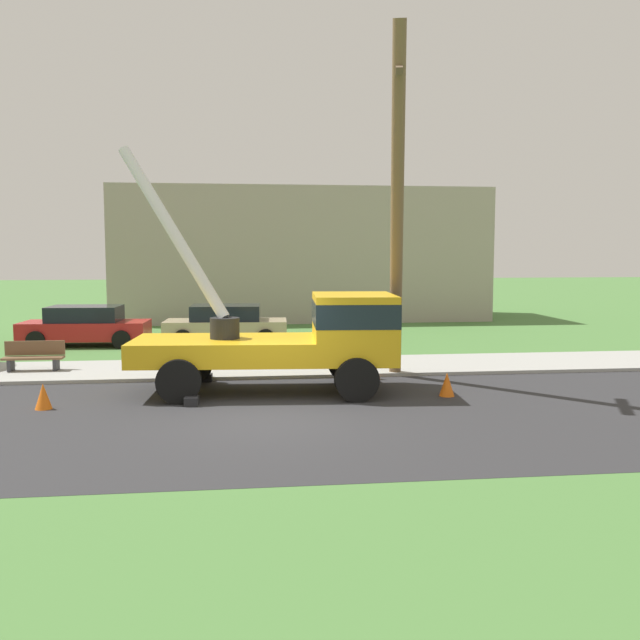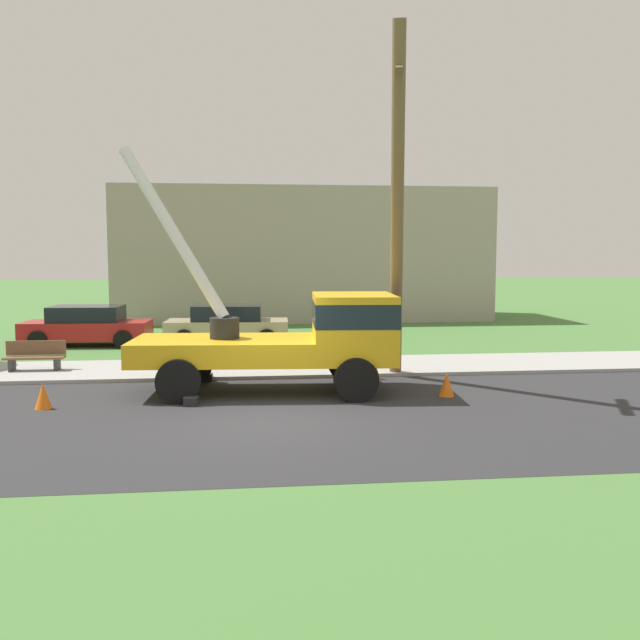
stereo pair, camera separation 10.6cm
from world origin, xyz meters
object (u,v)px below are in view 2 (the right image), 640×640
at_px(traffic_cone_ahead, 447,384).
at_px(parked_sedan_red, 87,326).
at_px(park_bench, 35,357).
at_px(traffic_cone_behind, 43,396).
at_px(parked_sedan_tan, 227,324).
at_px(traffic_cone_curbside, 374,369).
at_px(leaning_utility_pole, 397,208).
at_px(utility_truck, 299,334).

height_order(traffic_cone_ahead, parked_sedan_red, parked_sedan_red).
xyz_separation_m(traffic_cone_ahead, park_bench, (-10.41, 4.31, 0.18)).
relative_size(traffic_cone_behind, parked_sedan_tan, 0.12).
xyz_separation_m(traffic_cone_curbside, park_bench, (-9.14, 1.97, 0.18)).
bearing_deg(traffic_cone_ahead, park_bench, 157.49).
distance_m(traffic_cone_ahead, traffic_cone_curbside, 2.67).
bearing_deg(traffic_cone_curbside, traffic_cone_behind, -161.35).
xyz_separation_m(leaning_utility_pole, traffic_cone_ahead, (0.86, -1.60, -4.17)).
bearing_deg(leaning_utility_pole, park_bench, 164.11).
distance_m(leaning_utility_pole, traffic_cone_behind, 9.33).
height_order(parked_sedan_red, park_bench, parked_sedan_red).
bearing_deg(leaning_utility_pole, utility_truck, -165.98).
height_order(utility_truck, parked_sedan_tan, utility_truck).
relative_size(utility_truck, traffic_cone_curbside, 12.04).
relative_size(traffic_cone_ahead, parked_sedan_tan, 0.12).
relative_size(traffic_cone_curbside, parked_sedan_tan, 0.12).
height_order(traffic_cone_curbside, parked_sedan_tan, parked_sedan_tan).
height_order(traffic_cone_ahead, traffic_cone_behind, same).
distance_m(traffic_cone_ahead, park_bench, 11.27).
distance_m(leaning_utility_pole, parked_sedan_tan, 10.18).
distance_m(traffic_cone_curbside, parked_sedan_tan, 8.62).
distance_m(utility_truck, parked_sedan_tan, 9.24).
bearing_deg(parked_sedan_tan, traffic_cone_ahead, -62.47).
xyz_separation_m(utility_truck, parked_sedan_red, (-6.85, 9.19, -0.70)).
relative_size(traffic_cone_curbside, park_bench, 0.35).
height_order(traffic_cone_behind, traffic_cone_curbside, same).
bearing_deg(traffic_cone_curbside, parked_sedan_tan, 117.23).
distance_m(parked_sedan_red, parked_sedan_tan, 5.00).
bearing_deg(park_bench, parked_sedan_red, 88.05).
relative_size(traffic_cone_behind, park_bench, 0.35).
height_order(traffic_cone_ahead, parked_sedan_tan, parked_sedan_tan).
bearing_deg(leaning_utility_pole, traffic_cone_ahead, -61.79).
bearing_deg(parked_sedan_red, traffic_cone_curbside, -41.17).
relative_size(utility_truck, traffic_cone_ahead, 12.04).
distance_m(utility_truck, leaning_utility_pole, 3.99).
xyz_separation_m(parked_sedan_red, parked_sedan_tan, (5.00, -0.16, 0.00)).
distance_m(traffic_cone_behind, parked_sedan_tan, 10.94).
bearing_deg(traffic_cone_curbside, utility_truck, -146.66).
relative_size(utility_truck, traffic_cone_behind, 12.04).
bearing_deg(traffic_cone_ahead, traffic_cone_curbside, 118.51).
xyz_separation_m(leaning_utility_pole, traffic_cone_behind, (-8.14, -1.86, -4.17)).
height_order(utility_truck, park_bench, utility_truck).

